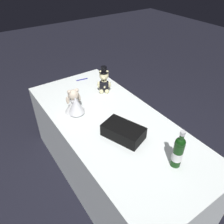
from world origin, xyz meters
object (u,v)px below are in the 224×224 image
at_px(teddy_bear_groom, 104,81).
at_px(gift_case_black, 123,132).
at_px(teddy_bear_bride, 75,104).
at_px(signing_pen, 82,79).
at_px(champagne_bottle, 178,152).

xyz_separation_m(teddy_bear_groom, gift_case_black, (0.68, -0.26, -0.06)).
distance_m(teddy_bear_bride, gift_case_black, 0.54).
relative_size(signing_pen, gift_case_black, 0.39).
relative_size(champagne_bottle, signing_pen, 2.16).
distance_m(signing_pen, gift_case_black, 1.05).
relative_size(champagne_bottle, gift_case_black, 0.84).
height_order(teddy_bear_bride, signing_pen, teddy_bear_bride).
bearing_deg(gift_case_black, teddy_bear_bride, -162.01).
xyz_separation_m(teddy_bear_bride, signing_pen, (-0.52, 0.35, -0.09)).
relative_size(teddy_bear_bride, gift_case_black, 0.64).
bearing_deg(gift_case_black, champagne_bottle, 16.49).
height_order(teddy_bear_bride, gift_case_black, teddy_bear_bride).
height_order(teddy_bear_groom, teddy_bear_bride, teddy_bear_groom).
bearing_deg(gift_case_black, teddy_bear_groom, 159.31).
bearing_deg(champagne_bottle, gift_case_black, -163.51).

